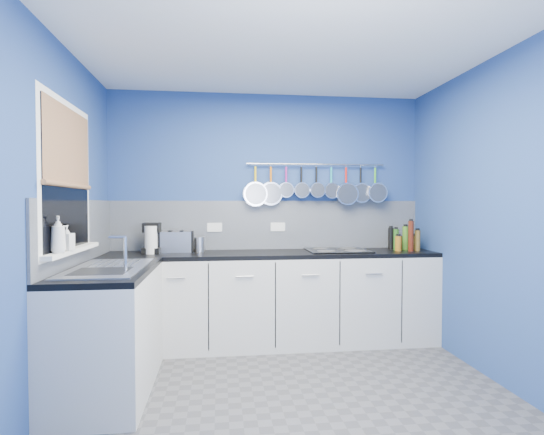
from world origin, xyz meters
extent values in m
cube|color=#47474C|center=(0.00, 0.00, -0.01)|extent=(3.20, 3.00, 0.02)
cube|color=white|center=(0.00, 0.00, 2.51)|extent=(3.20, 3.00, 0.02)
cube|color=navy|center=(0.00, 1.51, 1.25)|extent=(3.20, 0.02, 2.50)
cube|color=navy|center=(0.00, -1.51, 1.25)|extent=(3.20, 0.02, 2.50)
cube|color=navy|center=(-1.61, 0.00, 1.25)|extent=(0.02, 3.00, 2.50)
cube|color=navy|center=(1.61, 0.00, 1.25)|extent=(0.02, 3.00, 2.50)
cube|color=gray|center=(0.00, 1.49, 1.15)|extent=(3.20, 0.02, 0.50)
cube|color=gray|center=(-1.59, 0.60, 1.15)|extent=(0.02, 1.80, 0.50)
cube|color=beige|center=(0.00, 1.20, 0.43)|extent=(3.20, 0.60, 0.86)
cube|color=black|center=(0.00, 1.20, 0.88)|extent=(3.20, 0.60, 0.04)
cube|color=beige|center=(-1.30, 0.30, 0.43)|extent=(0.60, 1.20, 0.86)
cube|color=black|center=(-1.30, 0.30, 0.88)|extent=(0.60, 1.20, 0.04)
cube|color=white|center=(-1.58, 0.30, 1.55)|extent=(0.01, 1.00, 1.10)
cube|color=black|center=(-1.57, 0.30, 1.55)|extent=(0.01, 0.90, 1.00)
cube|color=#946D4E|center=(-1.56, 0.30, 1.77)|extent=(0.01, 0.90, 0.55)
cube|color=white|center=(-1.55, 0.30, 1.04)|extent=(0.10, 0.98, 0.03)
cube|color=silver|center=(-1.30, 0.30, 0.90)|extent=(0.50, 0.95, 0.01)
cube|color=white|center=(-0.55, 1.48, 1.13)|extent=(0.15, 0.01, 0.09)
cube|color=white|center=(0.10, 1.48, 1.13)|extent=(0.15, 0.01, 0.09)
cylinder|color=silver|center=(0.50, 1.45, 1.78)|extent=(1.45, 0.02, 0.02)
imported|color=white|center=(-1.53, -0.01, 1.17)|extent=(0.12, 0.12, 0.24)
imported|color=white|center=(-1.53, 0.15, 1.14)|extent=(0.09, 0.09, 0.17)
cylinder|color=white|center=(-1.14, 1.19, 1.03)|extent=(0.14, 0.14, 0.26)
cube|color=silver|center=(-0.92, 1.34, 1.00)|extent=(0.32, 0.19, 0.20)
cylinder|color=silver|center=(-0.70, 1.30, 0.97)|extent=(0.12, 0.12, 0.14)
cube|color=black|center=(0.66, 1.23, 0.91)|extent=(0.60, 0.53, 0.01)
cylinder|color=olive|center=(1.43, 1.31, 0.99)|extent=(0.06, 0.06, 0.19)
cylinder|color=black|center=(1.37, 1.31, 0.96)|extent=(0.06, 0.06, 0.12)
cylinder|color=black|center=(1.27, 1.33, 1.01)|extent=(0.06, 0.06, 0.22)
cylinder|color=brown|center=(1.47, 1.23, 0.97)|extent=(0.07, 0.07, 0.14)
cylinder|color=#3F721E|center=(1.37, 1.21, 1.02)|extent=(0.06, 0.06, 0.24)
cylinder|color=#265919|center=(1.28, 1.23, 1.01)|extent=(0.05, 0.05, 0.21)
cylinder|color=brown|center=(1.46, 1.13, 1.00)|extent=(0.06, 0.06, 0.20)
cylinder|color=#4C190C|center=(1.38, 1.11, 1.05)|extent=(0.05, 0.05, 0.30)
cylinder|color=#8C5914|center=(1.26, 1.14, 0.97)|extent=(0.06, 0.06, 0.15)
camera|label=1|loc=(-0.50, -2.87, 1.36)|focal=27.97mm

